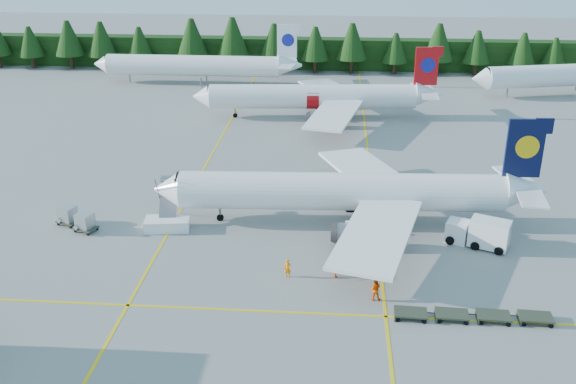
# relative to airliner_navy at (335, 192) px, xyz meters

# --- Properties ---
(ground) EXTENTS (320.00, 320.00, 0.00)m
(ground) POSITION_rel_airliner_navy_xyz_m (-1.85, -10.26, -3.25)
(ground) COLOR gray
(ground) RESTS_ON ground
(taxi_stripe_a) EXTENTS (0.25, 120.00, 0.01)m
(taxi_stripe_a) POSITION_rel_airliner_navy_xyz_m (-15.85, 9.74, -3.25)
(taxi_stripe_a) COLOR yellow
(taxi_stripe_a) RESTS_ON ground
(taxi_stripe_b) EXTENTS (0.25, 120.00, 0.01)m
(taxi_stripe_b) POSITION_rel_airliner_navy_xyz_m (4.15, 9.74, -3.25)
(taxi_stripe_b) COLOR yellow
(taxi_stripe_b) RESTS_ON ground
(taxi_stripe_cross) EXTENTS (80.00, 0.25, 0.01)m
(taxi_stripe_cross) POSITION_rel_airliner_navy_xyz_m (-1.85, -16.26, -3.25)
(taxi_stripe_cross) COLOR yellow
(taxi_stripe_cross) RESTS_ON ground
(treeline_hedge) EXTENTS (220.00, 4.00, 6.00)m
(treeline_hedge) POSITION_rel_airliner_navy_xyz_m (-1.85, 71.74, -0.25)
(treeline_hedge) COLOR black
(treeline_hedge) RESTS_ON ground
(airliner_navy) EXTENTS (37.20, 30.57, 10.81)m
(airliner_navy) POSITION_rel_airliner_navy_xyz_m (0.00, 0.00, 0.00)
(airliner_navy) COLOR white
(airliner_navy) RESTS_ON ground
(airliner_red) EXTENTS (36.53, 29.96, 10.62)m
(airliner_red) POSITION_rel_airliner_navy_xyz_m (-4.33, 36.57, -0.06)
(airliner_red) COLOR white
(airliner_red) RESTS_ON ground
(airliner_far_left) EXTENTS (37.31, 3.80, 10.86)m
(airliner_far_left) POSITION_rel_airliner_navy_xyz_m (-27.40, 56.79, 0.15)
(airliner_far_left) COLOR white
(airliner_far_left) RESTS_ON ground
(airliner_far_right) EXTENTS (37.39, 11.81, 11.05)m
(airliner_far_right) POSITION_rel_airliner_navy_xyz_m (39.49, 53.85, 0.21)
(airliner_far_right) COLOR white
(airliner_far_right) RESTS_ON ground
(airstairs) EXTENTS (4.55, 6.18, 3.86)m
(airstairs) POSITION_rel_airliner_navy_xyz_m (-16.13, -2.53, -2.41)
(airstairs) COLOR white
(airstairs) RESTS_ON ground
(service_truck) EXTENTS (5.92, 4.02, 2.69)m
(service_truck) POSITION_rel_airliner_navy_xyz_m (13.24, -3.86, -1.92)
(service_truck) COLOR white
(service_truck) RESTS_ON ground
(dolly_train) EXTENTS (11.78, 1.81, 0.14)m
(dolly_train) POSITION_rel_airliner_navy_xyz_m (10.62, -16.14, -2.79)
(dolly_train) COLOR #2C3224
(dolly_train) RESTS_ON ground
(uld_pair) EXTENTS (4.72, 3.56, 1.57)m
(uld_pair) POSITION_rel_airliner_navy_xyz_m (-24.95, -3.22, -2.19)
(uld_pair) COLOR #2C3224
(uld_pair) RESTS_ON ground
(crew_a) EXTENTS (0.64, 0.46, 1.66)m
(crew_a) POSITION_rel_airliner_navy_xyz_m (-3.74, -10.97, -2.42)
(crew_a) COLOR orange
(crew_a) RESTS_ON ground
(crew_b) EXTENTS (0.97, 0.77, 1.95)m
(crew_b) POSITION_rel_airliner_navy_xyz_m (3.39, -13.91, -2.27)
(crew_b) COLOR #E64B04
(crew_b) RESTS_ON ground
(crew_c) EXTENTS (0.54, 0.72, 1.60)m
(crew_c) POSITION_rel_airliner_navy_xyz_m (0.33, -10.61, -2.45)
(crew_c) COLOR red
(crew_c) RESTS_ON ground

